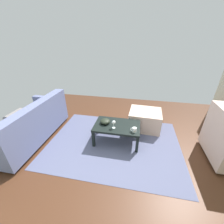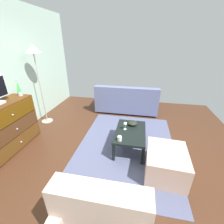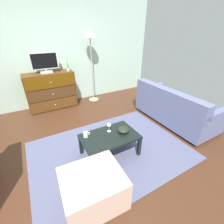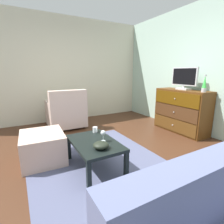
# 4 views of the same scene
# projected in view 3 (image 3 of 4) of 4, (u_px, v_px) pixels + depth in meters

# --- Properties ---
(ground_plane) EXTENTS (5.66, 5.17, 0.05)m
(ground_plane) POSITION_uv_depth(u_px,v_px,m) (95.00, 148.00, 2.77)
(ground_plane) COLOR #452718
(wall_accent_rear) EXTENTS (5.66, 0.12, 2.73)m
(wall_accent_rear) POSITION_uv_depth(u_px,v_px,m) (55.00, 52.00, 3.91)
(wall_accent_rear) COLOR #A9C6B5
(wall_accent_rear) RESTS_ON ground_plane
(area_rug) EXTENTS (2.60, 1.90, 0.01)m
(area_rug) POSITION_uv_depth(u_px,v_px,m) (110.00, 150.00, 2.69)
(area_rug) COLOR #505472
(area_rug) RESTS_ON ground_plane
(dresser) EXTENTS (1.19, 0.49, 0.94)m
(dresser) POSITION_uv_depth(u_px,v_px,m) (51.00, 91.00, 3.96)
(dresser) COLOR #512D10
(dresser) RESTS_ON ground_plane
(tv) EXTENTS (0.62, 0.18, 0.48)m
(tv) POSITION_uv_depth(u_px,v_px,m) (45.00, 62.00, 3.63)
(tv) COLOR silver
(tv) RESTS_ON dresser
(lava_lamp) EXTENTS (0.09, 0.09, 0.33)m
(lava_lamp) POSITION_uv_depth(u_px,v_px,m) (68.00, 65.00, 3.85)
(lava_lamp) COLOR #B7B7BC
(lava_lamp) RESTS_ON dresser
(coffee_table) EXTENTS (0.89, 0.57, 0.38)m
(coffee_table) POSITION_uv_depth(u_px,v_px,m) (110.00, 138.00, 2.45)
(coffee_table) COLOR black
(coffee_table) RESTS_ON ground_plane
(wine_glass) EXTENTS (0.07, 0.07, 0.16)m
(wine_glass) POSITION_uv_depth(u_px,v_px,m) (109.00, 125.00, 2.48)
(wine_glass) COLOR silver
(wine_glass) RESTS_ON coffee_table
(mug) EXTENTS (0.11, 0.08, 0.08)m
(mug) POSITION_uv_depth(u_px,v_px,m) (86.00, 134.00, 2.39)
(mug) COLOR silver
(mug) RESTS_ON coffee_table
(bowl_decorative) EXTENTS (0.20, 0.20, 0.09)m
(bowl_decorative) POSITION_uv_depth(u_px,v_px,m) (123.00, 130.00, 2.50)
(bowl_decorative) COLOR black
(bowl_decorative) RESTS_ON coffee_table
(couch_large) EXTENTS (0.85, 1.78, 0.81)m
(couch_large) POSITION_uv_depth(u_px,v_px,m) (174.00, 108.00, 3.42)
(couch_large) COLOR #332319
(couch_large) RESTS_ON ground_plane
(ottoman) EXTENTS (0.73, 0.64, 0.43)m
(ottoman) POSITION_uv_depth(u_px,v_px,m) (93.00, 188.00, 1.81)
(ottoman) COLOR #CEAA98
(ottoman) RESTS_ON ground_plane
(standing_lamp) EXTENTS (0.32, 0.32, 1.89)m
(standing_lamp) POSITION_uv_depth(u_px,v_px,m) (90.00, 41.00, 3.87)
(standing_lamp) COLOR #A59E8C
(standing_lamp) RESTS_ON ground_plane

